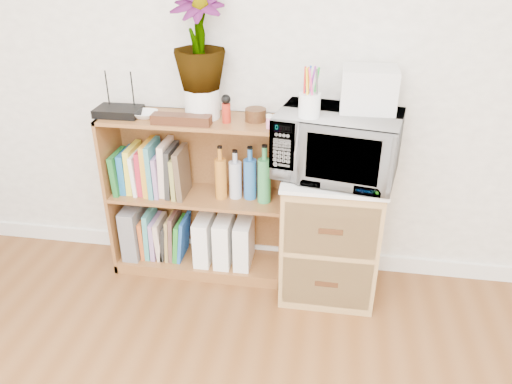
# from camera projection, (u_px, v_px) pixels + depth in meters

# --- Properties ---
(skirting_board) EXTENTS (4.00, 0.02, 0.10)m
(skirting_board) POSITION_uv_depth(u_px,v_px,m) (262.00, 252.00, 3.09)
(skirting_board) COLOR white
(skirting_board) RESTS_ON ground
(bookshelf) EXTENTS (1.00, 0.30, 0.95)m
(bookshelf) POSITION_uv_depth(u_px,v_px,m) (198.00, 198.00, 2.82)
(bookshelf) COLOR brown
(bookshelf) RESTS_ON ground
(wicker_unit) EXTENTS (0.50, 0.45, 0.70)m
(wicker_unit) POSITION_uv_depth(u_px,v_px,m) (330.00, 235.00, 2.71)
(wicker_unit) COLOR #9E7542
(wicker_unit) RESTS_ON ground
(microwave) EXTENTS (0.65, 0.50, 0.32)m
(microwave) POSITION_uv_depth(u_px,v_px,m) (337.00, 145.00, 2.46)
(microwave) COLOR silver
(microwave) RESTS_ON wicker_unit
(pen_cup) EXTENTS (0.10, 0.10, 0.11)m
(pen_cup) POSITION_uv_depth(u_px,v_px,m) (309.00, 105.00, 2.31)
(pen_cup) COLOR white
(pen_cup) RESTS_ON microwave
(small_appliance) EXTENTS (0.26, 0.22, 0.21)m
(small_appliance) POSITION_uv_depth(u_px,v_px,m) (369.00, 89.00, 2.38)
(small_appliance) COLOR silver
(small_appliance) RESTS_ON microwave
(router) EXTENTS (0.23, 0.16, 0.04)m
(router) POSITION_uv_depth(u_px,v_px,m) (119.00, 111.00, 2.63)
(router) COLOR black
(router) RESTS_ON bookshelf
(white_bowl) EXTENTS (0.13, 0.13, 0.03)m
(white_bowl) POSITION_uv_depth(u_px,v_px,m) (145.00, 114.00, 2.60)
(white_bowl) COLOR white
(white_bowl) RESTS_ON bookshelf
(plant_pot) EXTENTS (0.18, 0.18, 0.15)m
(plant_pot) POSITION_uv_depth(u_px,v_px,m) (202.00, 103.00, 2.58)
(plant_pot) COLOR white
(plant_pot) RESTS_ON bookshelf
(potted_plant) EXTENTS (0.27, 0.27, 0.48)m
(potted_plant) POSITION_uv_depth(u_px,v_px,m) (199.00, 40.00, 2.43)
(potted_plant) COLOR #327D32
(potted_plant) RESTS_ON plant_pot
(trinket_box) EXTENTS (0.30, 0.08, 0.05)m
(trinket_box) POSITION_uv_depth(u_px,v_px,m) (181.00, 120.00, 2.51)
(trinket_box) COLOR #361B0E
(trinket_box) RESTS_ON bookshelf
(kokeshi_doll) EXTENTS (0.04, 0.04, 0.10)m
(kokeshi_doll) POSITION_uv_depth(u_px,v_px,m) (226.00, 113.00, 2.52)
(kokeshi_doll) COLOR #A42314
(kokeshi_doll) RESTS_ON bookshelf
(wooden_bowl) EXTENTS (0.11, 0.11, 0.06)m
(wooden_bowl) POSITION_uv_depth(u_px,v_px,m) (256.00, 115.00, 2.55)
(wooden_bowl) COLOR #361A0E
(wooden_bowl) RESTS_ON bookshelf
(paint_jars) EXTENTS (0.11, 0.04, 0.05)m
(paint_jars) POSITION_uv_depth(u_px,v_px,m) (276.00, 123.00, 2.45)
(paint_jars) COLOR pink
(paint_jars) RESTS_ON bookshelf
(file_box) EXTENTS (0.09, 0.25, 0.32)m
(file_box) POSITION_uv_depth(u_px,v_px,m) (135.00, 229.00, 2.99)
(file_box) COLOR slate
(file_box) RESTS_ON bookshelf
(magazine_holder_left) EXTENTS (0.09, 0.23, 0.28)m
(magazine_holder_left) POSITION_uv_depth(u_px,v_px,m) (205.00, 238.00, 2.93)
(magazine_holder_left) COLOR white
(magazine_holder_left) RESTS_ON bookshelf
(magazine_holder_mid) EXTENTS (0.09, 0.23, 0.29)m
(magazine_holder_mid) POSITION_uv_depth(u_px,v_px,m) (224.00, 240.00, 2.91)
(magazine_holder_mid) COLOR white
(magazine_holder_mid) RESTS_ON bookshelf
(magazine_holder_right) EXTENTS (0.09, 0.23, 0.28)m
(magazine_holder_right) POSITION_uv_depth(u_px,v_px,m) (244.00, 242.00, 2.90)
(magazine_holder_right) COLOR white
(magazine_holder_right) RESTS_ON bookshelf
(cookbooks) EXTENTS (0.41, 0.20, 0.31)m
(cookbooks) POSITION_uv_depth(u_px,v_px,m) (152.00, 170.00, 2.79)
(cookbooks) COLOR #1A6125
(cookbooks) RESTS_ON bookshelf
(liquor_bottles) EXTENTS (0.39, 0.07, 0.32)m
(liquor_bottles) POSITION_uv_depth(u_px,v_px,m) (250.00, 174.00, 2.70)
(liquor_bottles) COLOR #B46B21
(liquor_bottles) RESTS_ON bookshelf
(lower_books) EXTENTS (0.28, 0.19, 0.30)m
(lower_books) POSITION_uv_depth(u_px,v_px,m) (165.00, 236.00, 2.98)
(lower_books) COLOR #C05421
(lower_books) RESTS_ON bookshelf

